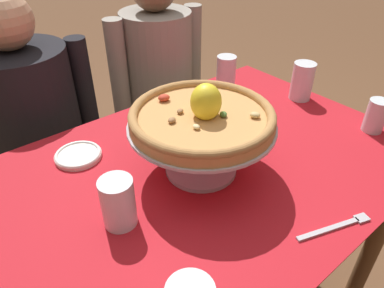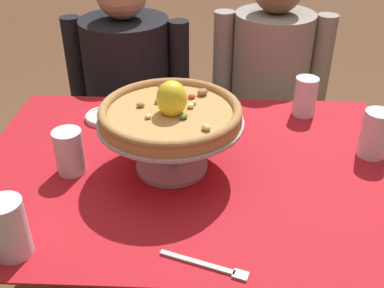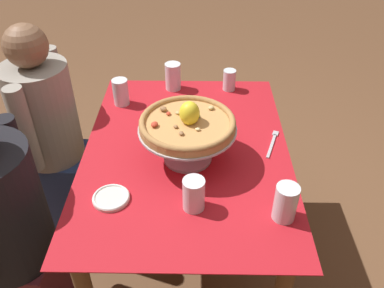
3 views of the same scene
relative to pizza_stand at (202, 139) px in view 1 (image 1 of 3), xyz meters
The scene contains 11 objects.
dining_table 0.23m from the pizza_stand, ahead, with size 1.19×0.85×0.74m.
pizza_stand is the anchor object (origin of this frame).
pizza 0.07m from the pizza_stand, 20.36° to the right, with size 0.37×0.37×0.11m.
water_glass_back_right 0.53m from the pizza_stand, 38.76° to the left, with size 0.08×0.08×0.13m.
water_glass_side_left 0.28m from the pizza_stand, behind, with size 0.08×0.08×0.12m.
water_glass_side_right 0.57m from the pizza_stand, ahead, with size 0.08×0.08×0.14m.
water_glass_front_right 0.60m from the pizza_stand, 19.51° to the right, with size 0.06×0.06×0.11m.
side_plate 0.37m from the pizza_stand, 131.58° to the left, with size 0.13×0.13×0.02m.
dinner_fork 0.39m from the pizza_stand, 73.65° to the right, with size 0.19×0.08×0.01m.
diner_left 0.80m from the pizza_stand, 108.83° to the left, with size 0.51×0.38×1.14m.
diner_right 0.83m from the pizza_stand, 63.85° to the left, with size 0.47×0.34×1.17m.
Camera 1 is at (-0.56, -0.58, 1.37)m, focal length 33.11 mm.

